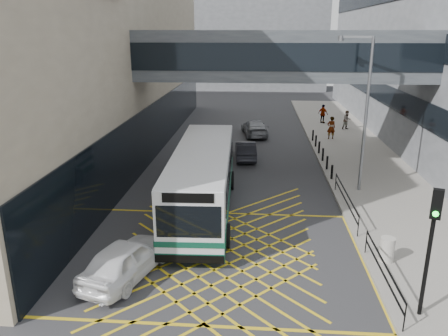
% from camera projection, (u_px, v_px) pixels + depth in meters
% --- Properties ---
extents(ground, '(120.00, 120.00, 0.00)m').
position_uv_depth(ground, '(217.00, 256.00, 18.14)').
color(ground, '#333335').
extents(building_far, '(28.00, 16.00, 18.00)m').
position_uv_depth(building_far, '(238.00, 31.00, 72.64)').
color(building_far, slate).
rests_on(building_far, ground).
extents(skybridge, '(20.00, 4.10, 3.00)m').
position_uv_depth(skybridge, '(282.00, 55.00, 27.08)').
color(skybridge, '#454A4F').
rests_on(skybridge, ground).
extents(pavement, '(6.00, 54.00, 0.16)m').
position_uv_depth(pavement, '(359.00, 159.00, 31.72)').
color(pavement, gray).
rests_on(pavement, ground).
extents(box_junction, '(12.00, 9.00, 0.01)m').
position_uv_depth(box_junction, '(217.00, 256.00, 18.14)').
color(box_junction, gold).
rests_on(box_junction, ground).
extents(bus, '(3.29, 12.02, 3.35)m').
position_uv_depth(bus, '(203.00, 178.00, 22.24)').
color(bus, silver).
rests_on(bus, ground).
extents(car_white, '(3.29, 5.15, 1.52)m').
position_uv_depth(car_white, '(126.00, 259.00, 16.43)').
color(car_white, white).
rests_on(car_white, ground).
extents(car_dark, '(2.02, 4.38, 1.33)m').
position_uv_depth(car_dark, '(245.00, 150.00, 31.76)').
color(car_dark, black).
rests_on(car_dark, ground).
extents(car_silver, '(2.71, 4.99, 1.48)m').
position_uv_depth(car_silver, '(255.00, 127.00, 38.92)').
color(car_silver, gray).
rests_on(car_silver, ground).
extents(traffic_light, '(0.35, 0.53, 4.40)m').
position_uv_depth(traffic_light, '(432.00, 235.00, 13.23)').
color(traffic_light, black).
rests_on(traffic_light, pavement).
extents(street_lamp, '(1.87, 0.97, 8.55)m').
position_uv_depth(street_lamp, '(363.00, 106.00, 23.90)').
color(street_lamp, slate).
rests_on(street_lamp, pavement).
extents(litter_bin, '(0.57, 0.57, 0.99)m').
position_uv_depth(litter_bin, '(387.00, 249.00, 17.34)').
color(litter_bin, '#ADA89E').
rests_on(litter_bin, pavement).
extents(kerb_railings, '(0.05, 12.54, 1.00)m').
position_uv_depth(kerb_railings, '(360.00, 224.00, 19.12)').
color(kerb_railings, black).
rests_on(kerb_railings, pavement).
extents(bollards, '(0.14, 10.14, 0.90)m').
position_uv_depth(bollards, '(321.00, 151.00, 31.76)').
color(bollards, black).
rests_on(bollards, pavement).
extents(pedestrian_a, '(0.84, 0.65, 1.92)m').
position_uv_depth(pedestrian_a, '(331.00, 128.00, 36.92)').
color(pedestrian_a, gray).
rests_on(pedestrian_a, pavement).
extents(pedestrian_b, '(0.98, 0.81, 1.74)m').
position_uv_depth(pedestrian_b, '(347.00, 120.00, 40.56)').
color(pedestrian_b, gray).
rests_on(pedestrian_b, pavement).
extents(pedestrian_c, '(1.17, 1.11, 1.85)m').
position_uv_depth(pedestrian_c, '(323.00, 114.00, 43.26)').
color(pedestrian_c, gray).
rests_on(pedestrian_c, pavement).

